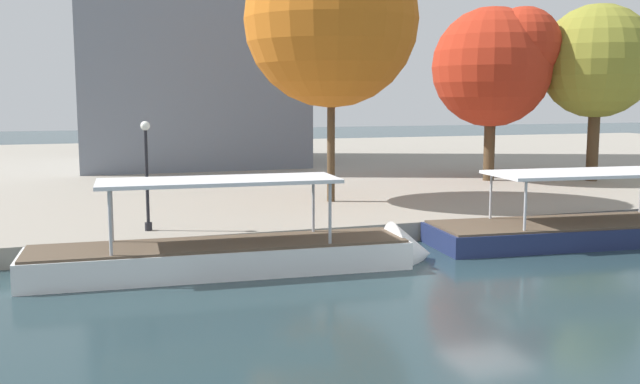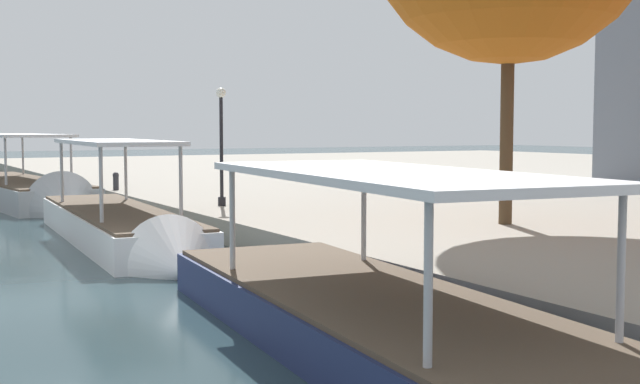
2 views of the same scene
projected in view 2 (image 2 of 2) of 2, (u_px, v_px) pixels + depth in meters
ground_plane at (25, 299)px, 16.66m from camera, size 220.00×220.00×0.00m
tour_boat_0 at (22, 196)px, 37.14m from camera, size 15.36×4.60×4.37m
tour_boat_1 at (123, 234)px, 24.25m from camera, size 13.49×3.32×4.00m
tour_boat_2 at (427, 355)px, 11.55m from camera, size 13.79×4.38×4.10m
mooring_bollard_1 at (116, 180)px, 35.98m from camera, size 0.27×0.27×0.77m
lamp_post at (221, 140)px, 28.50m from camera, size 0.34×0.34×4.01m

